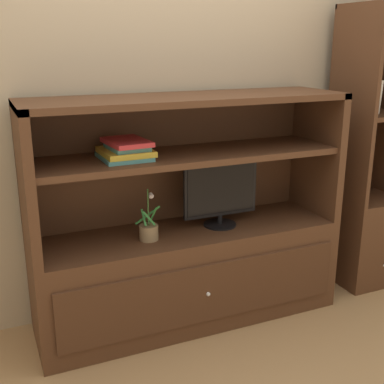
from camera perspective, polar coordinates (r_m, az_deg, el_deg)
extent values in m
plane|color=tan|center=(2.92, 2.88, -17.68)|extent=(8.00, 8.00, 0.00)
cube|color=tan|center=(3.11, -3.02, 12.10)|extent=(6.00, 0.10, 2.80)
cube|color=#4C2D1C|center=(3.09, -0.38, -9.38)|extent=(1.84, 0.51, 0.58)
cube|color=#462A19|center=(2.87, 1.77, -11.53)|extent=(1.70, 0.02, 0.35)
sphere|color=silver|center=(2.86, 1.89, -11.66)|extent=(0.02, 0.02, 0.02)
cube|color=#4C2D1C|center=(2.64, -18.58, 1.08)|extent=(0.05, 0.51, 0.79)
cube|color=#4C2D1C|center=(3.30, 14.11, 4.47)|extent=(0.05, 0.51, 0.79)
cube|color=#4C2D1C|center=(3.08, -2.22, 4.08)|extent=(1.84, 0.02, 0.79)
cube|color=#4C2D1C|center=(2.79, -0.42, 10.66)|extent=(1.84, 0.51, 0.04)
cube|color=#4C2D1C|center=(2.84, -0.40, 4.18)|extent=(1.74, 0.46, 0.04)
cylinder|color=black|center=(3.05, 3.22, -3.73)|extent=(0.20, 0.20, 0.01)
cylinder|color=black|center=(3.04, 3.23, -3.14)|extent=(0.03, 0.03, 0.06)
cube|color=black|center=(2.97, 3.29, 0.55)|extent=(0.48, 0.02, 0.35)
cube|color=black|center=(2.96, 3.42, 0.48)|extent=(0.44, 0.00, 0.32)
cylinder|color=#8C7251|center=(2.82, -4.99, -4.64)|extent=(0.11, 0.11, 0.09)
cylinder|color=#3D6B33|center=(2.77, -5.07, -1.76)|extent=(0.01, 0.01, 0.21)
cube|color=#2D7A38|center=(2.80, -4.55, -2.76)|extent=(0.02, 0.10, 0.13)
cube|color=#2D7A38|center=(2.82, -5.12, -2.68)|extent=(0.14, 0.03, 0.11)
cube|color=#2D7A38|center=(2.78, -5.57, -2.93)|extent=(0.01, 0.07, 0.08)
cube|color=#2D7A38|center=(2.77, -4.95, -3.04)|extent=(0.07, 0.01, 0.09)
sphere|color=silver|center=(2.75, -4.71, -0.48)|extent=(0.03, 0.03, 0.03)
sphere|color=silver|center=(2.76, -4.79, -0.28)|extent=(0.02, 0.02, 0.02)
cube|color=teal|center=(2.71, -7.81, 4.04)|extent=(0.26, 0.29, 0.02)
cube|color=gold|center=(2.71, -7.64, 4.62)|extent=(0.27, 0.30, 0.03)
cube|color=teal|center=(2.70, -7.47, 5.19)|extent=(0.20, 0.25, 0.03)
cube|color=red|center=(2.69, -7.52, 5.72)|extent=(0.23, 0.31, 0.03)
cube|color=#4C2D1C|center=(3.79, 19.05, -4.96)|extent=(0.45, 0.45, 0.62)
sphere|color=silver|center=(3.68, 21.24, -7.90)|extent=(0.02, 0.02, 0.02)
cube|color=#4C2D1C|center=(3.42, 17.89, 9.33)|extent=(0.03, 0.45, 1.27)
cube|color=#4C2D1C|center=(3.72, 18.20, 9.84)|extent=(0.45, 0.02, 1.27)
cube|color=#4C2D1C|center=(3.57, 20.40, 8.34)|extent=(0.39, 0.40, 0.03)
cube|color=teal|center=(3.45, 18.71, 10.42)|extent=(0.02, 0.15, 0.23)
cube|color=#2D519E|center=(3.47, 19.09, 10.23)|extent=(0.03, 0.12, 0.21)
cube|color=black|center=(3.50, 19.64, 10.59)|extent=(0.04, 0.12, 0.25)
cube|color=silver|center=(3.52, 20.06, 10.28)|extent=(0.04, 0.13, 0.21)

